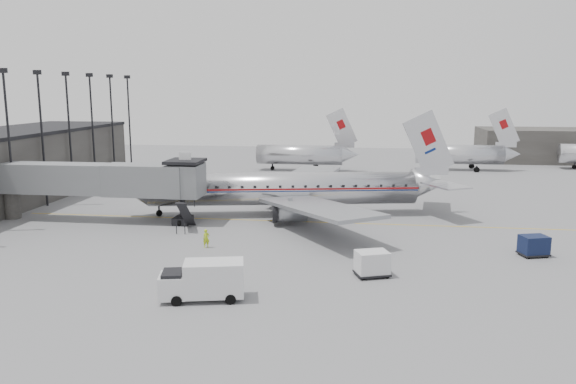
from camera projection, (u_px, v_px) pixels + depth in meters
The scene contains 12 objects.
ground at pixel (269, 236), 51.04m from camera, with size 160.00×160.00×0.00m, color slate.
hangar at pixel (564, 145), 103.09m from camera, with size 30.00×12.00×6.00m, color #363331.
apron_line at pixel (308, 222), 56.49m from camera, with size 0.15×60.00×0.01m, color gold.
jet_bridge at pixel (111, 180), 56.04m from camera, with size 21.00×6.20×7.10m.
floodlight_masts at pixel (56, 131), 65.80m from camera, with size 0.90×42.25×15.25m.
distant_aircraft_near at pixel (301, 154), 91.72m from camera, with size 16.39×3.20×10.26m.
distant_aircraft_mid at pixel (460, 154), 92.22m from camera, with size 16.39×3.20×10.26m.
airliner at pixel (290, 189), 59.34m from camera, with size 34.83×31.98×11.11m.
service_van at pixel (203, 280), 35.39m from camera, with size 5.59×3.12×2.49m.
baggage_cart_navy at pixel (534, 245), 44.77m from camera, with size 2.50×2.16×1.67m.
baggage_cart_white at pixel (372, 263), 39.92m from camera, with size 2.79×2.46×1.83m.
ramp_worker at pixel (206, 238), 47.19m from camera, with size 0.57×0.38×1.57m, color #A7C717.
Camera 1 is at (8.29, -48.81, 13.16)m, focal length 35.00 mm.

